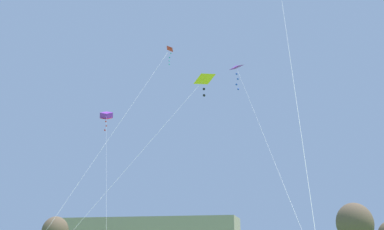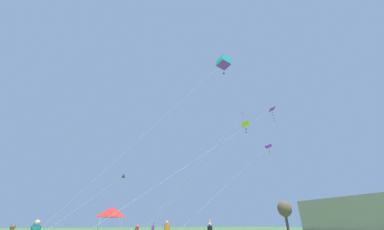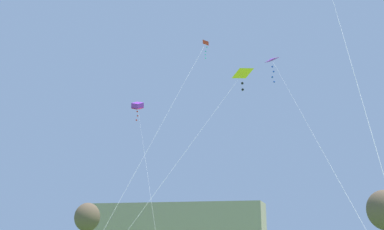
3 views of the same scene
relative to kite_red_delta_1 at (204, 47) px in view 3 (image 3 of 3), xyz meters
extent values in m
cube|color=tan|center=(-14.51, 43.02, -11.06)|extent=(27.46, 8.22, 7.53)
ellipsoid|color=brown|center=(-22.84, 28.07, -9.84)|extent=(3.41, 3.41, 3.79)
cylinder|color=silver|center=(-1.05, -6.11, -7.18)|extent=(2.19, 12.91, 15.29)
pyramid|color=red|center=(0.07, 0.35, 0.50)|extent=(0.65, 0.72, 0.43)
sphere|color=#2DBCD1|center=(0.11, 0.30, 0.12)|extent=(0.09, 0.09, 0.09)
sphere|color=#2DBCD1|center=(0.00, 0.41, -0.12)|extent=(0.09, 0.09, 0.09)
sphere|color=#2DBCD1|center=(-0.03, 0.41, -0.36)|extent=(0.09, 0.09, 0.09)
sphere|color=#2DBCD1|center=(-0.01, 0.41, -0.60)|extent=(0.09, 0.09, 0.09)
cylinder|color=silver|center=(6.15, -8.37, -7.78)|extent=(3.83, 19.80, 14.09)
pyramid|color=purple|center=(4.22, 1.51, -0.69)|extent=(0.99, 0.83, 0.50)
sphere|color=blue|center=(4.24, 1.49, -1.23)|extent=(0.12, 0.12, 0.12)
sphere|color=blue|center=(4.30, 1.52, -1.57)|extent=(0.12, 0.12, 0.12)
sphere|color=blue|center=(4.19, 1.61, -1.92)|extent=(0.12, 0.12, 0.12)
sphere|color=blue|center=(4.30, 1.58, -2.26)|extent=(0.12, 0.12, 0.12)
cylinder|color=silver|center=(0.33, -7.02, -8.74)|extent=(4.67, 11.08, 12.18)
pyramid|color=yellow|center=(2.64, -1.46, -2.59)|extent=(1.14, 0.84, 0.66)
sphere|color=black|center=(2.63, -1.48, -3.26)|extent=(0.15, 0.15, 0.15)
sphere|color=black|center=(2.65, -1.55, -3.67)|extent=(0.15, 0.15, 0.15)
cylinder|color=silver|center=(7.23, -13.36, -6.67)|extent=(0.26, 12.92, 16.32)
cylinder|color=silver|center=(-4.64, 1.90, -6.97)|extent=(11.63, 24.67, 15.72)
cube|color=purple|center=(-10.45, 14.24, 0.88)|extent=(1.19, 1.30, 1.10)
cube|color=red|center=(-10.45, 14.24, 0.59)|extent=(1.05, 1.02, 0.61)
sphere|color=red|center=(-10.46, 14.24, 0.23)|extent=(0.16, 0.16, 0.16)
sphere|color=red|center=(-10.40, 14.26, -0.23)|extent=(0.16, 0.16, 0.16)
sphere|color=red|center=(-10.50, 14.22, -0.69)|extent=(0.16, 0.16, 0.16)
camera|label=1|loc=(6.94, -24.22, -12.15)|focal=40.00mm
camera|label=2|loc=(21.40, -16.70, -13.32)|focal=20.00mm
camera|label=3|loc=(5.87, -25.23, -11.68)|focal=40.00mm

